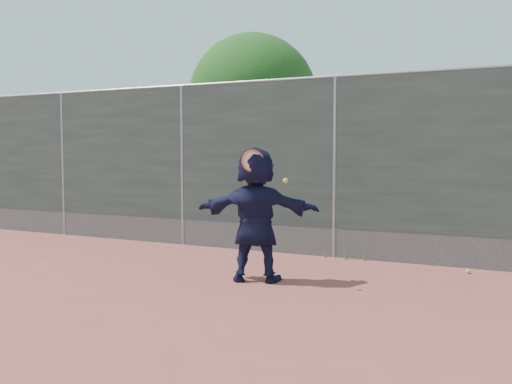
% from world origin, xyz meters
% --- Properties ---
extents(ground, '(80.00, 80.00, 0.00)m').
position_xyz_m(ground, '(0.00, 0.00, 0.00)').
color(ground, '#9E4C42').
rests_on(ground, ground).
extents(player, '(1.78, 0.98, 1.83)m').
position_xyz_m(player, '(-0.41, 1.35, 0.91)').
color(player, '#121532').
rests_on(player, ground).
extents(ball_ground, '(0.07, 0.07, 0.07)m').
position_xyz_m(ball_ground, '(2.17, 3.12, 0.03)').
color(ball_ground, '#C2CF2E').
rests_on(ball_ground, ground).
extents(fence, '(20.00, 0.06, 3.03)m').
position_xyz_m(fence, '(-0.00, 3.50, 1.58)').
color(fence, '#38423D').
rests_on(fence, ground).
extents(swing_action, '(0.63, 0.17, 0.51)m').
position_xyz_m(swing_action, '(-0.31, 1.15, 1.60)').
color(swing_action, '#E44A15').
rests_on(swing_action, ground).
extents(tree_left, '(3.15, 3.00, 4.53)m').
position_xyz_m(tree_left, '(-2.85, 6.55, 2.94)').
color(tree_left, '#382314').
rests_on(tree_left, ground).
extents(weed_clump, '(0.68, 0.07, 0.30)m').
position_xyz_m(weed_clump, '(0.29, 3.38, 0.13)').
color(weed_clump, '#387226').
rests_on(weed_clump, ground).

